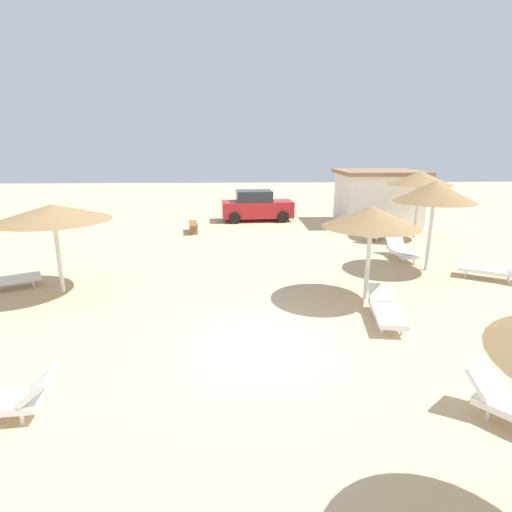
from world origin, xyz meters
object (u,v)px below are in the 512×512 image
Objects in this scene: parasol_3 at (371,217)px; lounger_0 at (401,250)px; parasol_1 at (420,178)px; lounger_7 at (385,226)px; parasol_0 at (435,192)px; parasol_2 at (53,213)px; parked_car at (256,206)px; beach_cabana at (377,197)px; lounger_2 at (3,279)px; lounger_6 at (493,270)px; lounger_1 at (374,233)px; lounger_3 at (386,309)px; bench_0 at (193,226)px.

parasol_3 is 1.40× the size of lounger_0.
parasol_1 is 2.92m from lounger_7.
parasol_0 reaches higher than parasol_2.
parked_car reaches higher than lounger_0.
parasol_2 is 14.90m from lounger_7.
parasol_0 reaches higher than beach_cabana.
parasol_2 is 1.62× the size of lounger_2.
parasol_0 reaches higher than lounger_7.
lounger_1 is at bearing 108.56° from lounger_6.
parasol_2 is 1.59× the size of lounger_3.
lounger_6 is at bearing -36.76° from bench_0.
lounger_6 is 0.99× the size of lounger_7.
parasol_0 is at bearing 146.09° from lounger_6.
bench_0 is 4.60m from parked_car.
lounger_6 reaches higher than lounger_1.
lounger_0 is 0.96× the size of lounger_6.
lounger_2 is (-1.84, 0.30, -2.04)m from parasol_2.
lounger_1 is 9.16m from lounger_3.
lounger_7 is at bearing 67.50° from parasol_3.
parked_car is 6.70m from beach_cabana.
lounger_6 is (1.64, -1.11, -2.38)m from parasol_0.
bench_0 is (-8.73, 6.64, -2.35)m from parasol_0.
parasol_0 reaches higher than lounger_2.
parasol_2 is 2.76m from lounger_2.
parasol_1 is at bearing 63.10° from lounger_3.
parasol_0 is 1.00× the size of parasol_1.
parked_car is (8.01, 11.27, 0.50)m from lounger_2.
parasol_2 is 9.28m from lounger_3.
parked_car is at bearing 150.26° from lounger_7.
parasol_3 is 0.64× the size of parked_car.
lounger_0 is at bearing -31.23° from bench_0.
lounger_1 is at bearing 70.05° from parasol_3.
parasol_1 is 14.93m from parasol_2.
parasol_2 is 13.18m from lounger_1.
beach_cabana is (6.58, -1.11, 0.64)m from parked_car.
parasol_3 reaches higher than parked_car.
lounger_6 is 12.95m from bench_0.
lounger_1 is 0.99× the size of lounger_3.
parasol_3 is at bearing -121.41° from parasol_1.
lounger_0 is 0.95× the size of lounger_7.
parked_car is (-5.17, 5.17, 0.51)m from lounger_1.
lounger_2 is (-13.47, -1.44, -2.37)m from parasol_0.
lounger_0 is at bearing 65.31° from lounger_3.
lounger_1 reaches higher than bench_0.
lounger_7 is (0.76, 6.28, -2.37)m from parasol_0.
lounger_0 is 0.96× the size of lounger_1.
lounger_2 is (-13.18, -6.10, 0.01)m from lounger_1.
bench_0 is (-9.49, 0.36, 0.03)m from lounger_7.
lounger_1 is 0.45× the size of beach_cabana.
parked_car reaches higher than lounger_1.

